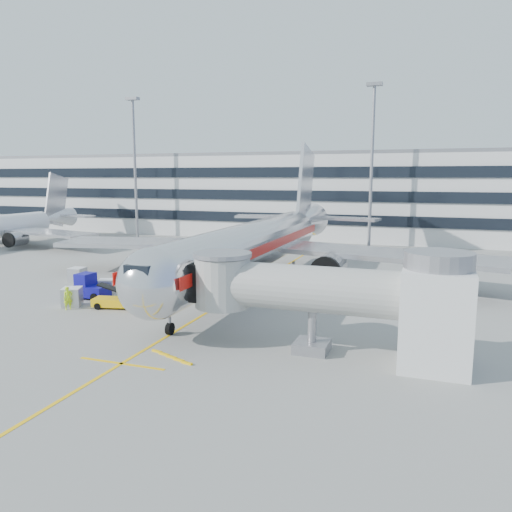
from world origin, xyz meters
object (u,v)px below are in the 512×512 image
(belt_loader, at_px, (118,301))
(cargo_container_left, at_px, (106,287))
(cargo_container_front, at_px, (72,297))
(cargo_container_right, at_px, (78,275))
(main_jet, at_px, (260,243))
(baggage_tug, at_px, (90,288))
(ramp_worker, at_px, (68,298))

(belt_loader, height_order, cargo_container_left, belt_loader)
(belt_loader, distance_m, cargo_container_front, 4.31)
(cargo_container_right, relative_size, cargo_container_front, 0.80)
(main_jet, bearing_deg, cargo_container_left, -137.96)
(cargo_container_left, bearing_deg, belt_loader, -43.85)
(belt_loader, relative_size, cargo_container_right, 2.84)
(baggage_tug, xyz_separation_m, cargo_container_front, (0.34, -2.89, -0.20))
(belt_loader, xyz_separation_m, cargo_container_right, (-10.45, 7.59, 0.19))
(baggage_tug, relative_size, cargo_container_front, 1.57)
(cargo_container_left, height_order, cargo_container_right, cargo_container_right)
(cargo_container_left, bearing_deg, ramp_worker, -86.98)
(baggage_tug, bearing_deg, cargo_container_front, -83.30)
(cargo_container_front, bearing_deg, cargo_container_left, 88.11)
(main_jet, bearing_deg, belt_loader, -118.24)
(main_jet, height_order, cargo_container_front, main_jet)
(belt_loader, distance_m, ramp_worker, 4.21)
(ramp_worker, bearing_deg, cargo_container_front, 59.08)
(baggage_tug, distance_m, cargo_container_left, 1.90)
(cargo_container_right, bearing_deg, main_jet, 21.19)
(main_jet, distance_m, cargo_container_left, 16.49)
(main_jet, height_order, cargo_container_right, main_jet)
(main_jet, relative_size, cargo_container_front, 24.79)
(main_jet, distance_m, cargo_container_right, 19.97)
(cargo_container_left, bearing_deg, main_jet, 42.04)
(main_jet, xyz_separation_m, ramp_worker, (-11.67, -16.55, -3.23))
(cargo_container_left, xyz_separation_m, cargo_container_front, (-0.16, -4.70, 0.09))
(baggage_tug, relative_size, cargo_container_left, 1.77)
(cargo_container_left, bearing_deg, baggage_tug, -105.21)
(belt_loader, bearing_deg, main_jet, 61.76)
(ramp_worker, bearing_deg, baggage_tug, 47.03)
(belt_loader, distance_m, cargo_container_right, 12.92)
(cargo_container_left, xyz_separation_m, ramp_worker, (0.30, -5.76, 0.25))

